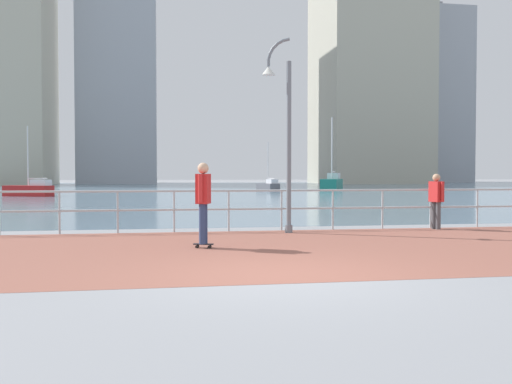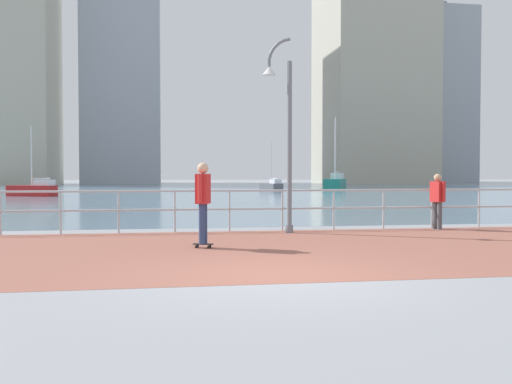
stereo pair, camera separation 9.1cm
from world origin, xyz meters
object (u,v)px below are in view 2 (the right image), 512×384
at_px(bystander, 438,197).
at_px(sailboat_yellow, 272,186).
at_px(sailboat_blue, 335,183).
at_px(lamppost, 283,125).
at_px(skateboarder, 203,197).
at_px(sailboat_gray, 33,190).

height_order(bystander, sailboat_yellow, sailboat_yellow).
bearing_deg(bystander, sailboat_blue, 76.81).
relative_size(lamppost, sailboat_blue, 0.71).
bearing_deg(sailboat_blue, lamppost, -109.13).
bearing_deg(bystander, skateboarder, -156.14).
bearing_deg(sailboat_gray, skateboarder, -71.73).
height_order(lamppost, skateboarder, lamppost).
distance_m(skateboarder, sailboat_blue, 43.15).
relative_size(lamppost, skateboarder, 2.87).
distance_m(skateboarder, bystander, 7.09).
relative_size(lamppost, sailboat_yellow, 1.11).
bearing_deg(bystander, lamppost, -177.77).
bearing_deg(sailboat_yellow, bystander, -93.70).
relative_size(skateboarder, sailboat_gray, 0.36).
bearing_deg(bystander, sailboat_yellow, 86.30).
bearing_deg(sailboat_gray, bystander, -58.41).
xyz_separation_m(sailboat_blue, sailboat_yellow, (-6.47, -1.58, -0.24)).
bearing_deg(sailboat_blue, skateboarder, -110.72).
bearing_deg(skateboarder, sailboat_yellow, 77.21).
distance_m(lamppost, sailboat_yellow, 36.74).
height_order(bystander, sailboat_blue, sailboat_blue).
xyz_separation_m(bystander, sailboat_gray, (-16.04, 26.09, -0.41)).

